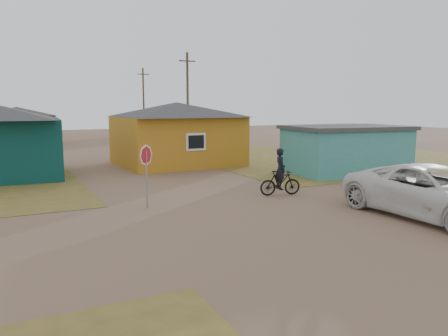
{
  "coord_description": "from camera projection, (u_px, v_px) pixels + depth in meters",
  "views": [
    {
      "loc": [
        -7.21,
        -11.79,
        3.65
      ],
      "look_at": [
        0.26,
        3.0,
        1.3
      ],
      "focal_mm": 35.0,
      "sensor_mm": 36.0,
      "label": 1
    }
  ],
  "objects": [
    {
      "name": "ground",
      "position": [
        258.0,
        220.0,
        14.15
      ],
      "size": [
        120.0,
        120.0,
        0.0
      ],
      "primitive_type": "plane",
      "color": "#7F5F49"
    },
    {
      "name": "grass_ne",
      "position": [
        330.0,
        157.0,
        31.89
      ],
      "size": [
        20.0,
        18.0,
        0.0
      ],
      "primitive_type": "cube",
      "color": "olive",
      "rests_on": "ground"
    },
    {
      "name": "house_yellow",
      "position": [
        177.0,
        133.0,
        27.36
      ],
      "size": [
        7.72,
        6.76,
        3.9
      ],
      "color": "#BA791C",
      "rests_on": "ground"
    },
    {
      "name": "shed_turquoise",
      "position": [
        345.0,
        149.0,
        23.95
      ],
      "size": [
        6.71,
        4.93,
        2.6
      ],
      "color": "teal",
      "rests_on": "ground"
    },
    {
      "name": "house_pale_west",
      "position": [
        17.0,
        125.0,
        41.26
      ],
      "size": [
        7.04,
        6.15,
        3.6
      ],
      "color": "gray",
      "rests_on": "ground"
    },
    {
      "name": "house_beige_east",
      "position": [
        159.0,
        121.0,
        53.71
      ],
      "size": [
        6.95,
        6.05,
        3.6
      ],
      "color": "gray",
      "rests_on": "ground"
    },
    {
      "name": "utility_pole_near",
      "position": [
        188.0,
        100.0,
        35.92
      ],
      "size": [
        1.4,
        0.2,
        8.0
      ],
      "color": "brown",
      "rests_on": "ground"
    },
    {
      "name": "utility_pole_far",
      "position": [
        144.0,
        102.0,
        50.5
      ],
      "size": [
        1.4,
        0.2,
        8.0
      ],
      "color": "brown",
      "rests_on": "ground"
    },
    {
      "name": "stop_sign",
      "position": [
        146.0,
        161.0,
        15.53
      ],
      "size": [
        0.73,
        0.26,
        2.3
      ],
      "color": "gray",
      "rests_on": "ground"
    },
    {
      "name": "cyclist",
      "position": [
        280.0,
        178.0,
        17.95
      ],
      "size": [
        1.79,
        0.89,
        1.95
      ],
      "color": "black",
      "rests_on": "ground"
    },
    {
      "name": "vehicle",
      "position": [
        436.0,
        192.0,
        14.23
      ],
      "size": [
        2.95,
        6.24,
        1.72
      ],
      "primitive_type": "imported",
      "rotation": [
        0.0,
        0.0,
        0.02
      ],
      "color": "white",
      "rests_on": "ground"
    }
  ]
}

